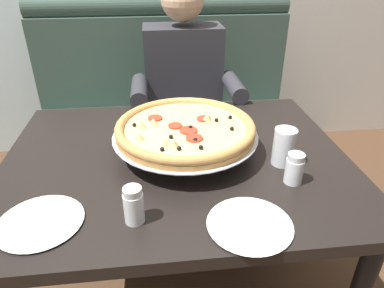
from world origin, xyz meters
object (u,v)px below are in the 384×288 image
dining_table (177,177)px  patio_chair (27,60)px  pizza (185,129)px  diner_main (185,91)px  drinking_glass (284,149)px  booth_bench (166,124)px  plate_near_right (250,223)px  shaker_pepper_flakes (294,170)px  plate_near_left (40,220)px  shaker_parmesan (134,207)px

dining_table → patio_chair: 2.35m
pizza → patio_chair: 2.36m
diner_main → drinking_glass: size_ratio=10.13×
booth_bench → plate_near_right: bearing=-82.9°
booth_bench → pizza: (0.03, -0.91, 0.42)m
shaker_pepper_flakes → drinking_glass: (0.00, 0.11, 0.01)m
plate_near_left → patio_chair: patio_chair is taller
plate_near_right → shaker_parmesan: bearing=169.5°
diner_main → dining_table: bearing=-98.2°
pizza → plate_near_left: pizza is taller
drinking_glass → plate_near_left: bearing=-163.9°
shaker_parmesan → plate_near_left: shaker_parmesan is taller
dining_table → shaker_pepper_flakes: shaker_pepper_flakes is taller
shaker_parmesan → plate_near_right: 0.30m
pizza → plate_near_right: size_ratio=2.21×
booth_bench → patio_chair: bearing=135.2°
shaker_parmesan → shaker_pepper_flakes: bearing=14.3°
booth_bench → shaker_parmesan: (-0.13, -1.25, 0.37)m
dining_table → diner_main: size_ratio=0.93×
dining_table → drinking_glass: 0.38m
dining_table → drinking_glass: drinking_glass is taller
shaker_parmesan → drinking_glass: size_ratio=0.84×
booth_bench → patio_chair: size_ratio=1.82×
booth_bench → dining_table: bearing=-90.0°
diner_main → patio_chair: size_ratio=1.48×
shaker_pepper_flakes → plate_near_left: (-0.72, -0.10, -0.03)m
pizza → plate_near_left: bearing=-142.2°
diner_main → plate_near_right: bearing=-86.4°
shaker_parmesan → plate_near_left: size_ratio=0.47×
shaker_pepper_flakes → shaker_parmesan: bearing=-165.7°
shaker_parmesan → patio_chair: size_ratio=0.12×
dining_table → plate_near_left: plate_near_left is taller
booth_bench → drinking_glass: booth_bench is taller
shaker_pepper_flakes → plate_near_left: size_ratio=0.44×
pizza → plate_near_left: (-0.41, -0.32, -0.08)m
dining_table → pizza: size_ratio=2.37×
shaker_pepper_flakes → patio_chair: 2.70m
diner_main → shaker_parmesan: diner_main is taller
shaker_pepper_flakes → shaker_parmesan: size_ratio=0.94×
booth_bench → dining_table: (0.00, -0.93, 0.24)m
diner_main → plate_near_left: bearing=-116.3°
shaker_pepper_flakes → dining_table: bearing=150.8°
dining_table → plate_near_right: bearing=-66.3°
shaker_pepper_flakes → patio_chair: bearing=123.2°
pizza → drinking_glass: size_ratio=3.95×
pizza → booth_bench: bearing=92.1°
booth_bench → dining_table: 0.96m
shaker_pepper_flakes → plate_near_left: 0.73m
booth_bench → shaker_parmesan: size_ratio=14.84×
shaker_parmesan → plate_near_right: (0.30, -0.05, -0.03)m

